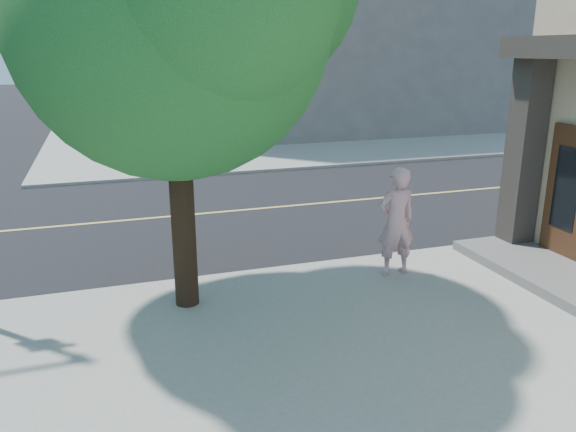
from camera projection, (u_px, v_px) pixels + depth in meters
name	position (u px, v px, depth m)	size (l,w,h in m)	color
ground	(22.00, 304.00, 9.60)	(140.00, 140.00, 0.00)	black
road_ew	(44.00, 228.00, 13.70)	(140.00, 9.00, 0.01)	black
sidewalk_ne	(314.00, 122.00, 33.22)	(29.00, 25.00, 0.12)	gray
man_on_phone	(396.00, 222.00, 10.32)	(0.74, 0.49, 2.04)	#DDA2A7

